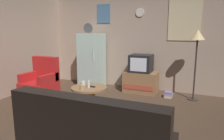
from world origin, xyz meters
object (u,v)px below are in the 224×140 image
tv_stand (141,82)px  wine_glass (89,84)px  fridge (92,60)px  standing_lamp (197,40)px  book_stack (168,95)px  crt_tv (141,63)px  mug_ceramic_white (83,83)px  coffee_table (89,98)px  mug_ceramic_tan (82,87)px  armchair (41,84)px  remote_control (92,86)px

tv_stand → wine_glass: bearing=-111.2°
fridge → standing_lamp: bearing=-2.3°
fridge → book_stack: (2.17, -0.19, -0.69)m
standing_lamp → tv_stand: bearing=175.2°
crt_tv → book_stack: size_ratio=2.63×
mug_ceramic_white → coffee_table: bearing=-20.5°
wine_glass → book_stack: 2.00m
mug_ceramic_tan → fridge: bearing=113.7°
coffee_table → mug_ceramic_tan: bearing=-97.9°
mug_ceramic_white → armchair: size_ratio=0.09×
mug_ceramic_white → mug_ceramic_tan: size_ratio=1.00×
coffee_table → wine_glass: wine_glass is taller
tv_stand → fridge: bearing=-180.0°
coffee_table → book_stack: coffee_table is taller
crt_tv → mug_ceramic_white: crt_tv is taller
fridge → mug_ceramic_white: size_ratio=19.67×
mug_ceramic_white → tv_stand: bearing=61.3°
fridge → remote_control: 1.78m
crt_tv → armchair: (-2.02, -1.41, -0.42)m
tv_stand → coffee_table: size_ratio=1.17×
fridge → remote_control: fridge is taller
armchair → mug_ceramic_white: bearing=-3.2°
fridge → wine_glass: size_ratio=11.80×
tv_stand → book_stack: 0.79m
fridge → coffee_table: fridge is taller
armchair → mug_ceramic_tan: bearing=-14.5°
crt_tv → book_stack: bearing=-14.4°
remote_control → book_stack: size_ratio=0.73×
armchair → book_stack: size_ratio=4.67×
crt_tv → mug_ceramic_tan: crt_tv is taller
wine_glass → mug_ceramic_tan: bearing=-106.4°
remote_control → mug_ceramic_tan: bearing=-107.1°
standing_lamp → mug_ceramic_white: 2.65m
wine_glass → mug_ceramic_white: (-0.19, 0.11, -0.03)m
remote_control → fridge: bearing=121.7°
fridge → coffee_table: size_ratio=2.46×
mug_ceramic_white → mug_ceramic_tan: 0.32m
book_stack → mug_ceramic_tan: bearing=-131.7°
tv_stand → wine_glass: 1.73m
crt_tv → mug_ceramic_white: (-0.81, -1.48, -0.26)m
wine_glass → mug_ceramic_tan: size_ratio=1.67×
mug_ceramic_white → book_stack: 2.06m
mug_ceramic_tan → mug_ceramic_white: bearing=117.2°
wine_glass → mug_ceramic_tan: (-0.05, -0.17, -0.03)m
tv_stand → mug_ceramic_white: mug_ceramic_white is taller
standing_lamp → book_stack: standing_lamp is taller
standing_lamp → mug_ceramic_tan: 2.70m
remote_control → armchair: size_ratio=0.16×
fridge → armchair: (-0.58, -1.41, -0.42)m
mug_ceramic_tan → book_stack: bearing=48.3°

